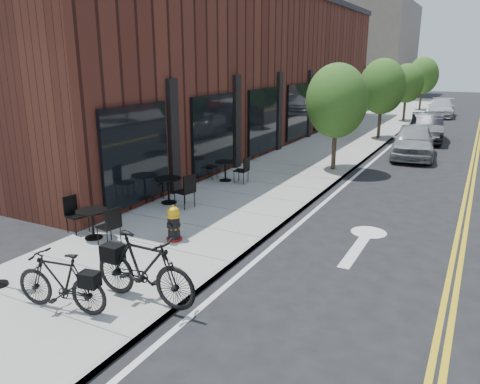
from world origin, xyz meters
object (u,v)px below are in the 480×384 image
Objects in this scene: bicycle_left at (61,281)px; bistro_set_b at (168,187)px; fire_hydrant at (174,224)px; bistro_set_a at (92,220)px; parked_car_b at (426,128)px; bicycle_right at (144,268)px; parked_car_a at (413,141)px; parked_car_c at (441,108)px; bistro_set_c at (225,168)px.

bicycle_left reaches higher than bistro_set_b.
bicycle_left is at bearing -95.17° from fire_hydrant.
bicycle_left is (0.18, -3.34, 0.12)m from fire_hydrant.
parked_car_b is at bearing 85.67° from bistro_set_a.
bicycle_right is 0.47× the size of parked_car_b.
parked_car_a reaches higher than parked_car_c.
bistro_set_a reaches higher than bistro_set_c.
fire_hydrant is at bearing 25.36° from bicycle_right.
parked_car_a is at bearing -7.92° from bicycle_right.
parked_car_c is at bearing 85.14° from parked_car_a.
bistro_set_a is at bearing -91.72° from bistro_set_c.
bistro_set_a is (-1.87, 2.59, -0.07)m from bicycle_left.
bicycle_right is 19.94m from parked_car_b.
parked_car_c is at bearing 78.50° from bistro_set_c.
parked_car_b is at bearing 67.43° from bistro_set_c.
parked_car_a is at bearing -97.09° from parked_car_b.
parked_car_b reaches higher than bistro_set_a.
bistro_set_a is 3.00m from bistro_set_b.
bistro_set_b is (-1.77, 2.25, 0.09)m from fire_hydrant.
bicycle_left is 3.19m from bistro_set_a.
bicycle_right is at bearing 120.68° from bicycle_left.
bistro_set_c is 0.36× the size of parked_car_c.
parked_car_c is at bearing 166.19° from bicycle_left.
parked_car_a is at bearing 56.44° from bistro_set_c.
bicycle_right is 15.38m from parked_car_a.
bistro_set_c is at bearing 100.06° from bistro_set_a.
bistro_set_a is (-2.88, 1.75, -0.16)m from bicycle_right.
parked_car_a is at bearing 76.47° from bistro_set_b.
parked_car_b reaches higher than fire_hydrant.
bistro_set_b is (-1.95, 5.59, -0.03)m from bicycle_left.
bistro_set_b is at bearing -115.69° from parked_car_b.
bistro_set_c is 13.09m from parked_car_b.
parked_car_b is at bearing 70.97° from fire_hydrant.
parked_car_b is (2.12, 19.83, -0.02)m from bicycle_right.
parked_car_a reaches higher than bicycle_right.
bistro_set_b is 2.94m from bistro_set_c.
bicycle_right is 1.26× the size of bistro_set_c.
bicycle_left is at bearing -43.02° from bistro_set_a.
bistro_set_a is (-1.69, -0.75, 0.05)m from fire_hydrant.
bistro_set_a is 0.40× the size of parked_car_a.
parked_car_c is at bearing -3.27° from bicycle_right.
bistro_set_c is (-1.76, 8.52, -0.07)m from bicycle_left.
bicycle_right is (1.19, -2.50, 0.22)m from fire_hydrant.
bistro_set_c is at bearing 98.73° from fire_hydrant.
parked_car_b is (5.07, 15.08, 0.11)m from bistro_set_b.
bistro_set_b is (-0.08, 3.00, 0.04)m from bistro_set_a.
parked_car_c reaches higher than bistro_set_b.
fire_hydrant is at bearing -97.89° from parked_car_c.
bicycle_right is 3.37m from bistro_set_a.
parked_car_a is 0.94× the size of parked_car_c.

